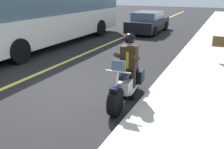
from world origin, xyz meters
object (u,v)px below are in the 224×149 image
(car_silver, at_px, (148,22))
(motorcycle_main, at_px, (126,84))
(rider_main, at_px, (129,61))
(bus_near, at_px, (50,8))

(car_silver, bearing_deg, motorcycle_main, 14.35)
(motorcycle_main, relative_size, car_silver, 0.48)
(rider_main, distance_m, bus_near, 7.93)
(rider_main, bearing_deg, bus_near, -127.34)
(motorcycle_main, xyz_separation_m, car_silver, (-10.81, -2.76, 0.24))
(rider_main, height_order, bus_near, bus_near)
(motorcycle_main, height_order, bus_near, bus_near)
(rider_main, xyz_separation_m, car_silver, (-10.62, -2.75, -0.35))
(rider_main, xyz_separation_m, bus_near, (-4.78, -6.27, 0.84))
(bus_near, xyz_separation_m, car_silver, (-5.83, 3.52, -1.18))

